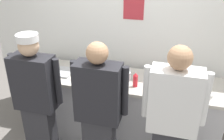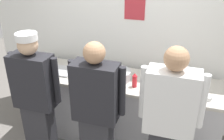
{
  "view_description": "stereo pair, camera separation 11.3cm",
  "coord_description": "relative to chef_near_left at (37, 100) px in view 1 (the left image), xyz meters",
  "views": [
    {
      "loc": [
        0.68,
        -2.45,
        2.45
      ],
      "look_at": [
        -0.09,
        0.4,
        1.02
      ],
      "focal_mm": 40.77,
      "sensor_mm": 36.0,
      "label": 1
    },
    {
      "loc": [
        0.79,
        -2.41,
        2.45
      ],
      "look_at": [
        -0.09,
        0.4,
        1.02
      ],
      "focal_mm": 40.77,
      "sensor_mm": 36.0,
      "label": 2
    }
  ],
  "objects": [
    {
      "name": "squeeze_bottle_secondary",
      "position": [
        1.6,
        0.5,
        0.13
      ],
      "size": [
        0.05,
        0.05,
        0.2
      ],
      "color": "orange",
      "rests_on": "prep_counter"
    },
    {
      "name": "sheet_tray",
      "position": [
        -0.05,
        0.64,
        0.05
      ],
      "size": [
        0.4,
        0.3,
        0.02
      ],
      "primitive_type": "cube",
      "rotation": [
        0.0,
        0.0,
        0.0
      ],
      "color": "#B7BABF",
      "rests_on": "prep_counter"
    },
    {
      "name": "plate_stack_front",
      "position": [
        1.41,
        0.71,
        0.08
      ],
      "size": [
        0.2,
        0.2,
        0.08
      ],
      "color": "white",
      "rests_on": "prep_counter"
    },
    {
      "name": "ramekin_red_sauce",
      "position": [
        1.18,
        0.58,
        0.06
      ],
      "size": [
        0.09,
        0.09,
        0.04
      ],
      "color": "white",
      "rests_on": "prep_counter"
    },
    {
      "name": "chef_far_right",
      "position": [
        1.5,
        -0.03,
        0.01
      ],
      "size": [
        0.62,
        0.24,
        1.7
      ],
      "color": "#2D2D33",
      "rests_on": "ground"
    },
    {
      "name": "deli_cup",
      "position": [
        0.41,
        0.62,
        0.09
      ],
      "size": [
        0.09,
        0.09,
        0.1
      ],
      "primitive_type": "cylinder",
      "color": "white",
      "rests_on": "prep_counter"
    },
    {
      "name": "chef_near_left",
      "position": [
        0.0,
        0.0,
        0.0
      ],
      "size": [
        0.6,
        0.24,
        1.66
      ],
      "color": "#2D2D33",
      "rests_on": "ground"
    },
    {
      "name": "ramekin_orange_sauce",
      "position": [
        0.3,
        0.55,
        0.06
      ],
      "size": [
        0.09,
        0.09,
        0.04
      ],
      "color": "white",
      "rests_on": "prep_counter"
    },
    {
      "name": "chef_center",
      "position": [
        0.75,
        -0.03,
        -0.01
      ],
      "size": [
        0.61,
        0.24,
        1.66
      ],
      "color": "#2D2D33",
      "rests_on": "ground"
    },
    {
      "name": "ramekin_yellow_sauce",
      "position": [
        -0.31,
        0.55,
        0.06
      ],
      "size": [
        0.08,
        0.08,
        0.04
      ],
      "color": "white",
      "rests_on": "prep_counter"
    },
    {
      "name": "ramekin_green_sauce",
      "position": [
        1.86,
        0.51,
        0.06
      ],
      "size": [
        0.11,
        0.11,
        0.04
      ],
      "color": "white",
      "rests_on": "prep_counter"
    },
    {
      "name": "wall_back",
      "position": [
        0.78,
        1.17,
        0.43
      ],
      "size": [
        4.14,
        0.11,
        2.64
      ],
      "color": "white",
      "rests_on": "ground"
    },
    {
      "name": "plate_stack_rear",
      "position": [
        1.72,
        0.76,
        0.07
      ],
      "size": [
        0.2,
        0.2,
        0.07
      ],
      "color": "white",
      "rests_on": "prep_counter"
    },
    {
      "name": "prep_counter",
      "position": [
        0.78,
        0.69,
        -0.42
      ],
      "size": [
        2.64,
        0.71,
        0.92
      ],
      "color": "#B2B2B7",
      "rests_on": "ground"
    },
    {
      "name": "mixing_bowl_steel",
      "position": [
        0.76,
        0.67,
        0.09
      ],
      "size": [
        0.37,
        0.37,
        0.12
      ],
      "primitive_type": "cylinder",
      "color": "#B7BABF",
      "rests_on": "prep_counter"
    },
    {
      "name": "squeeze_bottle_primary",
      "position": [
        1.03,
        0.54,
        0.12
      ],
      "size": [
        0.06,
        0.06,
        0.18
      ],
      "color": "red",
      "rests_on": "prep_counter"
    }
  ]
}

